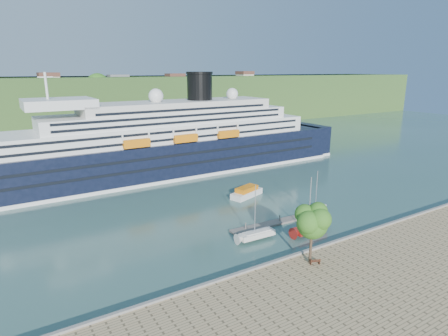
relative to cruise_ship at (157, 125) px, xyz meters
The scene contains 11 objects.
ground 55.83m from the cruise_ship, 84.20° to the right, with size 400.00×400.00×0.00m, color #2F534A.
far_hillside 91.24m from the cruise_ship, 86.56° to the left, with size 400.00×50.00×24.00m, color #2A5020.
quay_coping 55.76m from the cruise_ship, 84.22° to the right, with size 220.00×0.50×0.30m, color slate.
cruise_ship is the anchor object (origin of this frame).
park_bench 58.64m from the cruise_ship, 90.29° to the right, with size 1.50×0.61×0.96m, color #452213, non-canonical shape.
promenade_tree 57.10m from the cruise_ship, 90.42° to the right, with size 5.69×5.69×9.42m, color #306A1B, non-canonical shape.
floating_pontoon 43.95m from the cruise_ship, 83.63° to the right, with size 16.48×2.01×0.37m, color slate, non-canonical shape.
sailboat_white_near 46.14m from the cruise_ship, 91.55° to the right, with size 6.95×1.93×8.97m, color silver, non-canonical shape.
sailboat_red 49.42m from the cruise_ship, 80.53° to the right, with size 7.42×2.06×9.58m, color maroon, non-canonical shape.
sailboat_white_far 45.69m from the cruise_ship, 70.04° to the right, with size 6.45×1.79×8.34m, color silver, non-canonical shape.
tender_launch 30.85m from the cruise_ship, 70.05° to the right, with size 8.24×2.82×2.28m, color orange, non-canonical shape.
Camera 1 is at (-40.74, -36.67, 26.98)m, focal length 30.00 mm.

